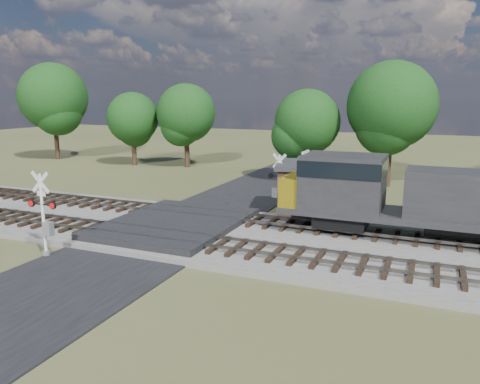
% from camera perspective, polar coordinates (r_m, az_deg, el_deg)
% --- Properties ---
extents(ground, '(160.00, 160.00, 0.00)m').
position_cam_1_polar(ground, '(26.96, -8.46, -4.94)').
color(ground, '#414826').
rests_on(ground, ground).
extents(ballast_bed, '(140.00, 10.00, 0.30)m').
position_cam_1_polar(ballast_bed, '(23.98, 13.24, -6.87)').
color(ballast_bed, gray).
rests_on(ballast_bed, ground).
extents(road, '(7.00, 60.00, 0.08)m').
position_cam_1_polar(road, '(26.95, -8.46, -4.86)').
color(road, black).
rests_on(road, ground).
extents(crossing_panel, '(7.00, 9.00, 0.62)m').
position_cam_1_polar(crossing_panel, '(27.29, -7.94, -4.04)').
color(crossing_panel, '#262628').
rests_on(crossing_panel, ground).
extents(track_near, '(140.00, 2.60, 0.33)m').
position_cam_1_polar(track_near, '(23.70, -4.52, -6.14)').
color(track_near, black).
rests_on(track_near, ballast_bed).
extents(track_far, '(140.00, 2.60, 0.33)m').
position_cam_1_polar(track_far, '(28.05, 0.19, -3.29)').
color(track_far, black).
rests_on(track_far, ballast_bed).
extents(crossing_signal_near, '(1.69, 0.37, 4.19)m').
position_cam_1_polar(crossing_signal_near, '(24.19, -22.68, -3.38)').
color(crossing_signal_near, silver).
rests_on(crossing_signal_near, ground).
extents(crossing_signal_far, '(1.60, 0.40, 3.99)m').
position_cam_1_polar(crossing_signal_far, '(30.91, 4.64, 0.44)').
color(crossing_signal_far, silver).
rests_on(crossing_signal_far, ground).
extents(equipment_shed, '(5.98, 5.98, 3.37)m').
position_cam_1_polar(equipment_shed, '(30.96, 9.03, 0.44)').
color(equipment_shed, '#452D1D').
rests_on(equipment_shed, ground).
extents(treeline, '(77.71, 11.22, 11.58)m').
position_cam_1_polar(treeline, '(43.19, 12.75, 9.94)').
color(treeline, black).
rests_on(treeline, ground).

